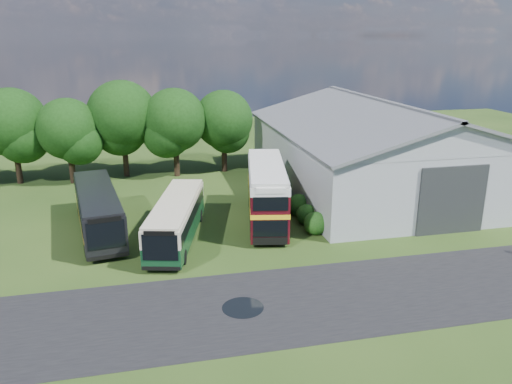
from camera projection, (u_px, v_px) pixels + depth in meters
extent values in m
plane|color=#1E3611|center=(258.00, 279.00, 29.22)|extent=(120.00, 120.00, 0.00)
cube|color=black|center=(324.00, 298.00, 27.06)|extent=(60.00, 8.00, 0.02)
cylinder|color=black|center=(243.00, 308.00, 26.12)|extent=(2.20, 2.20, 0.01)
cube|color=gray|center=(377.00, 158.00, 46.43)|extent=(18.00, 24.00, 5.50)
cube|color=#2D3033|center=(452.00, 200.00, 35.26)|extent=(5.20, 0.18, 5.00)
cylinder|color=black|center=(18.00, 166.00, 47.76)|extent=(0.56, 0.56, 3.42)
sphere|color=black|center=(12.00, 123.00, 46.50)|extent=(6.46, 6.46, 6.46)
cylinder|color=black|center=(72.00, 167.00, 47.92)|extent=(0.56, 0.56, 3.06)
sphere|color=black|center=(68.00, 129.00, 46.80)|extent=(5.78, 5.78, 5.78)
cylinder|color=black|center=(126.00, 159.00, 50.10)|extent=(0.56, 0.56, 3.60)
sphere|color=black|center=(122.00, 115.00, 48.78)|extent=(6.80, 6.80, 6.80)
cylinder|color=black|center=(177.00, 160.00, 50.26)|extent=(0.56, 0.56, 3.31)
sphere|color=black|center=(175.00, 120.00, 49.04)|extent=(6.26, 6.26, 6.26)
cylinder|color=black|center=(224.00, 156.00, 52.07)|extent=(0.56, 0.56, 3.17)
sphere|color=black|center=(224.00, 119.00, 50.91)|extent=(5.98, 5.98, 5.98)
sphere|color=#194714|center=(315.00, 233.00, 35.98)|extent=(1.70, 1.70, 1.70)
sphere|color=#194714|center=(306.00, 224.00, 37.84)|extent=(1.60, 1.60, 1.60)
sphere|color=#194714|center=(298.00, 215.00, 39.70)|extent=(1.80, 1.80, 1.80)
cube|color=#0F371C|center=(176.00, 219.00, 34.27)|extent=(4.99, 10.90, 2.64)
cube|color=#3F0910|center=(267.00, 191.00, 37.61)|extent=(4.64, 10.83, 4.21)
cube|color=black|center=(98.00, 209.00, 35.78)|extent=(4.46, 11.83, 2.87)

